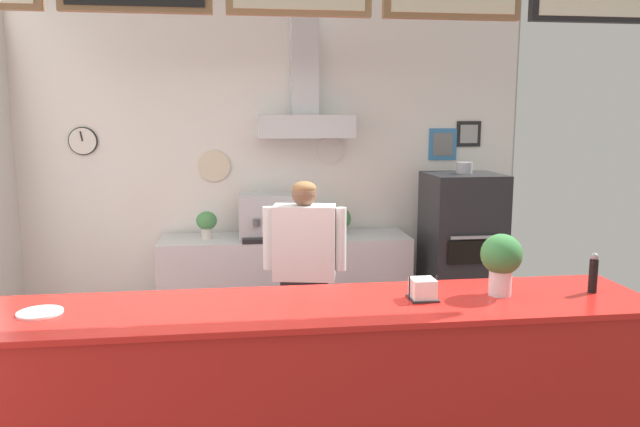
{
  "coord_description": "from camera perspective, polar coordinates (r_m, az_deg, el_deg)",
  "views": [
    {
      "loc": [
        -0.32,
        -3.17,
        2.0
      ],
      "look_at": [
        0.21,
        0.82,
        1.35
      ],
      "focal_mm": 34.13,
      "sensor_mm": 36.0,
      "label": 1
    }
  ],
  "objects": [
    {
      "name": "espresso_machine",
      "position": [
        5.37,
        -5.0,
        -0.28
      ],
      "size": [
        0.49,
        0.46,
        0.39
      ],
      "color": "#B7BABF",
      "rests_on": "back_prep_counter"
    },
    {
      "name": "pepper_grinder",
      "position": [
        3.61,
        24.25,
        -5.12
      ],
      "size": [
        0.05,
        0.05,
        0.22
      ],
      "color": "black",
      "rests_on": "service_counter"
    },
    {
      "name": "potted_basil",
      "position": [
        5.39,
        -10.58,
        -0.82
      ],
      "size": [
        0.18,
        0.18,
        0.24
      ],
      "color": "beige",
      "rests_on": "back_prep_counter"
    },
    {
      "name": "service_counter",
      "position": [
        3.32,
        -1.24,
        -17.2
      ],
      "size": [
        3.62,
        0.71,
        1.05
      ],
      "color": "red",
      "rests_on": "ground_plane"
    },
    {
      "name": "condiment_plate",
      "position": [
        3.28,
        -24.78,
        -8.43
      ],
      "size": [
        0.21,
        0.21,
        0.01
      ],
      "color": "white",
      "rests_on": "service_counter"
    },
    {
      "name": "back_prep_counter",
      "position": [
        5.55,
        -3.23,
        -6.97
      ],
      "size": [
        2.21,
        0.57,
        0.94
      ],
      "color": "silver",
      "rests_on": "ground_plane"
    },
    {
      "name": "shop_worker",
      "position": [
        4.41,
        -1.46,
        -6.36
      ],
      "size": [
        0.59,
        0.3,
        1.55
      ],
      "rotation": [
        0.0,
        0.0,
        2.94
      ],
      "color": "#232328",
      "rests_on": "ground_plane"
    },
    {
      "name": "pizza_oven",
      "position": [
        5.59,
        13.08,
        -3.99
      ],
      "size": [
        0.63,
        0.66,
        1.6
      ],
      "color": "#232326",
      "rests_on": "ground_plane"
    },
    {
      "name": "potted_oregano",
      "position": [
        5.49,
        1.63,
        -0.55
      ],
      "size": [
        0.25,
        0.25,
        0.26
      ],
      "color": "#4C4C51",
      "rests_on": "back_prep_counter"
    },
    {
      "name": "back_wall_assembly",
      "position": [
        5.59,
        -4.06,
        5.4
      ],
      "size": [
        4.69,
        2.59,
        3.07
      ],
      "color": "#9E9E99",
      "rests_on": "ground_plane"
    },
    {
      "name": "napkin_holder",
      "position": [
        3.23,
        9.61,
        -7.07
      ],
      "size": [
        0.15,
        0.14,
        0.13
      ],
      "color": "#262628",
      "rests_on": "service_counter"
    },
    {
      "name": "basil_vase",
      "position": [
        3.37,
        16.63,
        -4.23
      ],
      "size": [
        0.22,
        0.22,
        0.33
      ],
      "color": "silver",
      "rests_on": "service_counter"
    }
  ]
}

